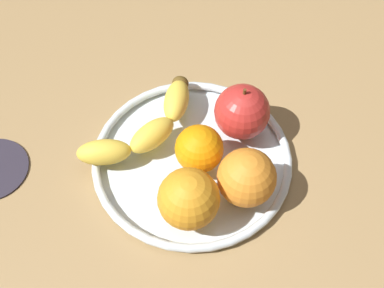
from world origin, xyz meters
TOP-DOWN VIEW (x-y plane):
  - ground_plane at (0.00, 0.00)cm, footprint 122.40×122.40cm
  - fruit_bowl at (0.00, 0.00)cm, footprint 28.57×28.57cm
  - banana at (-2.06, 7.27)cm, footprint 21.86×8.05cm
  - apple at (8.44, -1.36)cm, footprint 7.93×7.93cm
  - orange_front_left at (-6.53, -6.24)cm, footprint 7.99×7.99cm
  - orange_front_right at (1.04, -9.11)cm, footprint 7.79×7.79cm
  - orange_back_left at (0.41, -1.41)cm, footprint 6.68×6.68cm

SIDE VIEW (x-z plane):
  - ground_plane at x=0.00cm, z-range -4.00..0.00cm
  - fruit_bowl at x=0.00cm, z-range 0.02..1.82cm
  - banana at x=-2.06cm, z-range 1.80..5.43cm
  - orange_back_left at x=0.41cm, z-range 1.80..8.48cm
  - orange_front_right at x=1.04cm, z-range 1.80..9.59cm
  - apple at x=8.44cm, z-range 1.40..10.13cm
  - orange_front_left at x=-6.53cm, z-range 1.80..9.79cm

